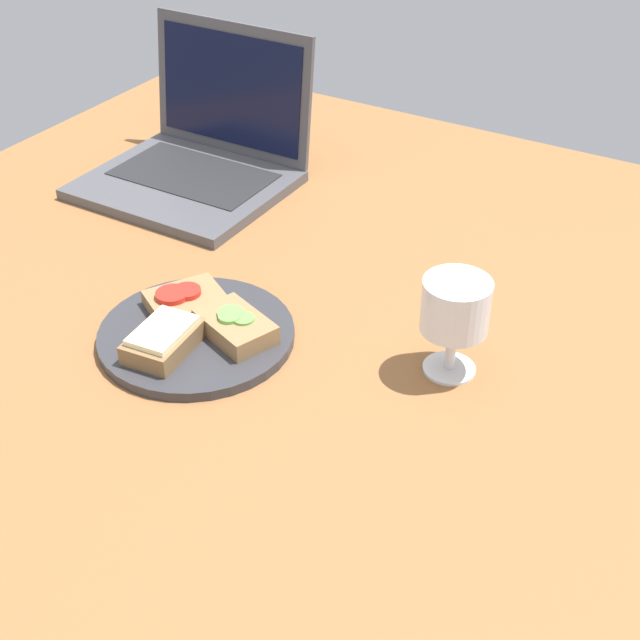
{
  "coord_description": "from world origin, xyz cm",
  "views": [
    {
      "loc": [
        49.61,
        -74.53,
        67.89
      ],
      "look_at": [
        6.47,
        -1.98,
        8.0
      ],
      "focal_mm": 50.0,
      "sensor_mm": 36.0,
      "label": 1
    }
  ],
  "objects_px": {
    "sandwich_with_cucumber": "(235,326)",
    "sandwich_with_cheese": "(163,339)",
    "plate": "(197,335)",
    "laptop": "(199,156)",
    "wine_glass": "(455,311)",
    "sandwich_with_tomato": "(185,301)"
  },
  "relations": [
    {
      "from": "plate",
      "to": "wine_glass",
      "type": "xyz_separation_m",
      "value": [
        0.29,
        0.1,
        0.08
      ]
    },
    {
      "from": "sandwich_with_cucumber",
      "to": "wine_glass",
      "type": "height_order",
      "value": "wine_glass"
    },
    {
      "from": "laptop",
      "to": "sandwich_with_cheese",
      "type": "bearing_deg",
      "value": -58.12
    },
    {
      "from": "plate",
      "to": "sandwich_with_tomato",
      "type": "bearing_deg",
      "value": 141.56
    },
    {
      "from": "wine_glass",
      "to": "sandwich_with_cucumber",
      "type": "bearing_deg",
      "value": -160.73
    },
    {
      "from": "plate",
      "to": "sandwich_with_cucumber",
      "type": "bearing_deg",
      "value": 20.44
    },
    {
      "from": "sandwich_with_cheese",
      "to": "wine_glass",
      "type": "height_order",
      "value": "wine_glass"
    },
    {
      "from": "sandwich_with_cucumber",
      "to": "laptop",
      "type": "xyz_separation_m",
      "value": [
        -0.3,
        0.33,
        0.02
      ]
    },
    {
      "from": "plate",
      "to": "laptop",
      "type": "bearing_deg",
      "value": 126.28
    },
    {
      "from": "sandwich_with_cucumber",
      "to": "sandwich_with_cheese",
      "type": "bearing_deg",
      "value": -129.6
    },
    {
      "from": "sandwich_with_tomato",
      "to": "laptop",
      "type": "relative_size",
      "value": 0.39
    },
    {
      "from": "wine_glass",
      "to": "laptop",
      "type": "distance_m",
      "value": 0.6
    },
    {
      "from": "sandwich_with_cheese",
      "to": "laptop",
      "type": "height_order",
      "value": "laptop"
    },
    {
      "from": "sandwich_with_cucumber",
      "to": "sandwich_with_tomato",
      "type": "distance_m",
      "value": 0.09
    },
    {
      "from": "plate",
      "to": "sandwich_with_cucumber",
      "type": "relative_size",
      "value": 2.14
    },
    {
      "from": "wine_glass",
      "to": "sandwich_with_tomato",
      "type": "bearing_deg",
      "value": -167.86
    },
    {
      "from": "wine_glass",
      "to": "laptop",
      "type": "bearing_deg",
      "value": 155.58
    },
    {
      "from": "wine_glass",
      "to": "plate",
      "type": "bearing_deg",
      "value": -160.54
    },
    {
      "from": "plate",
      "to": "laptop",
      "type": "height_order",
      "value": "laptop"
    },
    {
      "from": "sandwich_with_cheese",
      "to": "wine_glass",
      "type": "distance_m",
      "value": 0.34
    },
    {
      "from": "laptop",
      "to": "wine_glass",
      "type": "bearing_deg",
      "value": -24.42
    },
    {
      "from": "plate",
      "to": "sandwich_with_cheese",
      "type": "bearing_deg",
      "value": -99.74
    }
  ]
}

